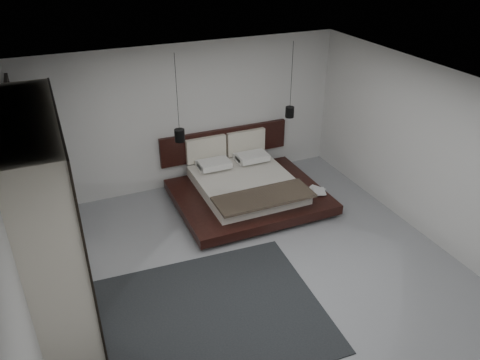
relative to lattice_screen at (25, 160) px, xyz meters
name	(u,v)px	position (x,y,z in m)	size (l,w,h in m)	color
floor	(255,268)	(2.95, -2.45, -1.30)	(6.00, 6.00, 0.00)	gray
ceiling	(258,91)	(2.95, -2.45, 1.50)	(6.00, 6.00, 0.00)	white
wall_back	(190,117)	(2.95, 0.55, 0.10)	(6.00, 6.00, 0.00)	silver
wall_front	(402,345)	(2.95, -5.45, 0.10)	(6.00, 6.00, 0.00)	silver
wall_left	(23,239)	(-0.05, -2.45, 0.10)	(6.00, 6.00, 0.00)	silver
wall_right	(425,152)	(5.95, -2.45, 0.10)	(6.00, 6.00, 0.00)	silver
lattice_screen	(25,160)	(0.00, 0.00, 0.00)	(0.05, 0.90, 2.60)	black
bed	(246,187)	(3.64, -0.54, -1.02)	(2.67, 2.35, 1.06)	black
book_lower	(314,192)	(4.74, -1.18, -1.04)	(0.22, 0.29, 0.03)	#99724C
book_upper	(314,191)	(4.72, -1.21, -1.01)	(0.22, 0.29, 0.02)	#99724C
pendant_left	(180,135)	(2.54, -0.13, 0.06)	(0.18, 0.18, 1.56)	black
pendant_right	(290,112)	(4.74, -0.13, 0.17)	(0.17, 0.17, 1.44)	black
wardrobe	(49,220)	(0.25, -2.12, 0.09)	(0.66, 2.82, 2.77)	silver
rug	(194,319)	(1.75, -3.10, -1.29)	(3.44, 2.46, 0.01)	black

